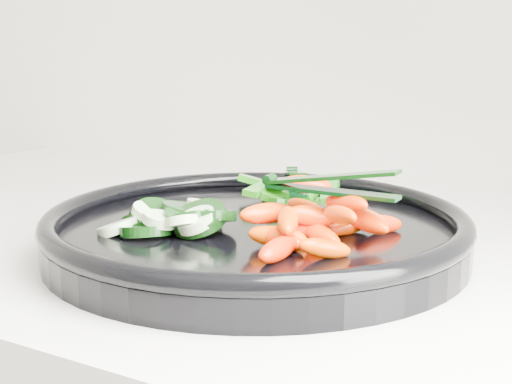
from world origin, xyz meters
The scene contains 6 objects.
veggie_tray centered at (-0.37, 1.63, 0.95)m, with size 0.48×0.48×0.04m.
cucumber_pile centered at (-0.43, 1.59, 0.96)m, with size 0.13×0.11×0.04m.
carrot_pile centered at (-0.30, 1.61, 0.97)m, with size 0.12×0.16×0.05m.
pepper_pile centered at (-0.39, 1.73, 0.96)m, with size 0.12×0.09×0.04m.
tong_carrot centered at (-0.29, 1.61, 1.00)m, with size 0.11×0.02×0.02m.
tong_pepper centered at (-0.38, 1.73, 0.98)m, with size 0.07×0.11×0.02m.
Camera 1 is at (-0.06, 1.11, 1.11)m, focal length 50.00 mm.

